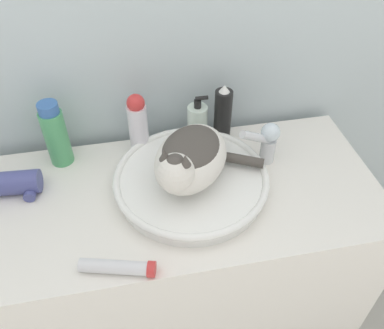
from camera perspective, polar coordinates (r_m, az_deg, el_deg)
The scene contains 11 objects.
wall_back at distance 1.20m, azimuth -5.06°, elevation 17.75°, with size 8.00×0.05×2.40m.
vanity_counter at distance 1.49m, azimuth -1.61°, elevation -15.61°, with size 1.15×0.52×0.88m.
sink_basin at distance 1.13m, azimuth -0.13°, elevation -2.27°, with size 0.43×0.43×0.05m.
cat at distance 1.05m, azimuth -0.29°, elevation 0.98°, with size 0.35×0.31×0.16m.
faucet at distance 1.20m, azimuth 10.49°, elevation 3.36°, with size 0.13×0.07×0.15m.
mouthwash_bottle at distance 1.23m, azimuth -18.59°, elevation 3.99°, with size 0.07×0.07×0.21m.
soap_pump_bottle at distance 1.25m, azimuth 0.76°, elevation 5.54°, with size 0.06×0.06×0.17m.
hairspray_can_black at distance 1.25m, azimuth 4.33°, elevation 6.80°, with size 0.05×0.05×0.20m.
lotion_bottle_white at distance 1.21m, azimuth -7.58°, elevation 5.61°, with size 0.06×0.06×0.20m.
cream_tube at distance 0.98m, azimuth -10.29°, elevation -13.99°, with size 0.18×0.08×0.04m.
hair_dryer at distance 1.22m, azimuth -24.34°, elevation -2.48°, with size 0.20×0.10×0.07m.
Camera 1 is at (-0.11, -0.51, 1.71)m, focal length 38.00 mm.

